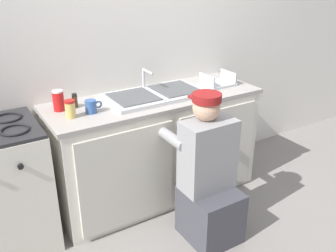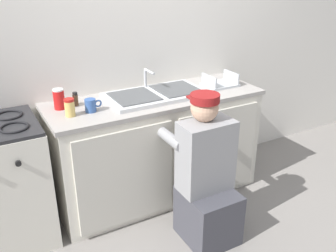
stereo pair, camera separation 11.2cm
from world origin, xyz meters
name	(u,v)px [view 2 (the right image)]	position (x,y,z in m)	size (l,w,h in m)	color
ground_plane	(174,210)	(0.00, 0.00, 0.00)	(12.00, 12.00, 0.00)	gray
back_wall	(136,46)	(0.00, 0.65, 1.25)	(6.00, 0.10, 2.50)	silver
counter_cabinet	(157,149)	(0.00, 0.29, 0.44)	(1.72, 0.62, 0.88)	silver
countertop	(156,99)	(0.00, 0.30, 0.89)	(1.76, 0.62, 0.03)	#9E9993
sink_double_basin	(156,94)	(0.00, 0.30, 0.93)	(0.80, 0.44, 0.19)	silver
stove_range	(2,185)	(-1.23, 0.30, 0.46)	(0.60, 0.62, 0.93)	silver
plumber_person	(206,182)	(0.05, -0.37, 0.46)	(0.42, 0.61, 1.10)	#3F3F47
dish_rack_tray	(220,83)	(0.62, 0.28, 0.93)	(0.28, 0.22, 0.11)	#B2B7BC
soda_cup_red	(59,99)	(-0.74, 0.40, 0.99)	(0.08, 0.08, 0.15)	red
spice_bottle_pepper	(75,99)	(-0.62, 0.41, 0.96)	(0.04, 0.04, 0.10)	#513823
coffee_mug	(91,105)	(-0.56, 0.24, 0.96)	(0.13, 0.08, 0.09)	#335699
condiment_jar	(70,107)	(-0.71, 0.22, 0.97)	(0.07, 0.07, 0.13)	#DBB760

